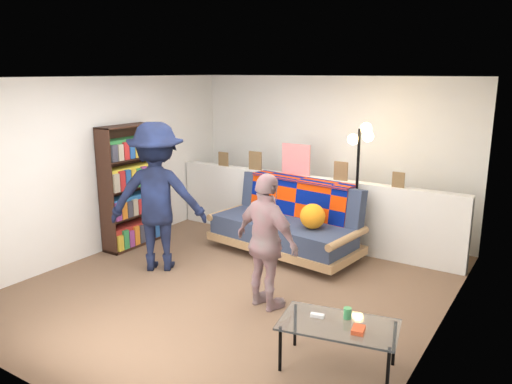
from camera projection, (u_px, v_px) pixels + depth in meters
ground at (238, 285)px, 5.92m from camera, size 5.00×5.00×0.00m
room_shell at (259, 140)px, 5.91m from camera, size 4.60×5.05×2.45m
half_wall_ledge at (308, 210)px, 7.27m from camera, size 4.45×0.15×1.00m
ledge_decor at (294, 163)px, 7.21m from camera, size 2.97×0.02×0.45m
futon_sofa at (288, 224)px, 6.86m from camera, size 2.18×1.23×0.89m
bookshelf at (129, 191)px, 7.07m from camera, size 0.29×0.87×1.74m
coffee_table at (339, 327)px, 4.17m from camera, size 1.07×0.72×0.51m
floor_lamp at (360, 163)px, 6.53m from camera, size 0.39×0.33×1.82m
person_left at (157, 197)px, 6.22m from camera, size 1.39×1.24×1.87m
person_right at (267, 242)px, 5.20m from camera, size 0.92×0.56×1.46m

